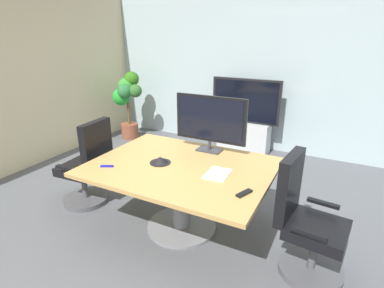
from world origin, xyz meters
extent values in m
plane|color=#515459|center=(0.00, 0.00, 0.00)|extent=(6.79, 6.79, 0.00)
cube|color=#9EB2B7|center=(0.00, 2.83, 1.50)|extent=(5.79, 0.10, 3.00)
cube|color=#B2894C|center=(0.12, -0.06, 0.73)|extent=(1.83, 1.38, 0.04)
cylinder|color=slate|center=(0.12, -0.06, 0.36)|extent=(0.20, 0.20, 0.71)
cylinder|color=slate|center=(0.12, -0.06, 0.01)|extent=(0.76, 0.76, 0.03)
cylinder|color=#4C4C51|center=(-1.24, -0.14, 0.03)|extent=(0.56, 0.56, 0.06)
cylinder|color=#4C4C51|center=(-1.24, -0.14, 0.24)|extent=(0.07, 0.07, 0.36)
cube|color=black|center=(-1.24, -0.14, 0.46)|extent=(0.51, 0.51, 0.10)
cube|color=black|center=(-0.97, -0.12, 0.79)|extent=(0.12, 0.46, 0.60)
cube|color=black|center=(-1.24, 0.12, 0.58)|extent=(0.28, 0.07, 0.03)
cube|color=black|center=(-1.20, -0.40, 0.58)|extent=(0.28, 0.07, 0.03)
cylinder|color=#4C4C51|center=(1.48, -0.12, 0.03)|extent=(0.56, 0.56, 0.06)
cylinder|color=#4C4C51|center=(1.48, -0.12, 0.24)|extent=(0.07, 0.07, 0.36)
cube|color=black|center=(1.48, -0.12, 0.46)|extent=(0.53, 0.53, 0.10)
cube|color=black|center=(1.21, -0.09, 0.79)|extent=(0.14, 0.46, 0.60)
cube|color=black|center=(1.43, -0.38, 0.58)|extent=(0.28, 0.08, 0.03)
cube|color=black|center=(1.49, 0.14, 0.58)|extent=(0.28, 0.08, 0.03)
cube|color=#333338|center=(0.21, 0.45, 0.76)|extent=(0.28, 0.18, 0.02)
cylinder|color=#333338|center=(0.21, 0.45, 0.82)|extent=(0.04, 0.04, 0.10)
cube|color=black|center=(0.21, 0.46, 1.13)|extent=(0.84, 0.04, 0.52)
cube|color=black|center=(0.21, 0.44, 1.13)|extent=(0.77, 0.01, 0.47)
cube|color=#B7BABC|center=(-0.01, 2.48, 0.28)|extent=(0.90, 0.36, 0.55)
cube|color=black|center=(-0.01, 2.46, 0.93)|extent=(1.20, 0.06, 0.76)
cube|color=black|center=(-0.01, 2.42, 0.93)|extent=(1.12, 0.01, 0.69)
cylinder|color=brown|center=(-2.31, 2.11, 0.15)|extent=(0.34, 0.34, 0.30)
cylinder|color=brown|center=(-2.31, 2.11, 0.52)|extent=(0.05, 0.05, 0.44)
sphere|color=#2D5E27|center=(-2.09, 2.09, 0.99)|extent=(0.25, 0.25, 0.25)
sphere|color=#2C6817|center=(-2.29, 2.26, 1.18)|extent=(0.29, 0.29, 0.29)
sphere|color=#31822D|center=(-2.37, 2.19, 1.04)|extent=(0.34, 0.34, 0.34)
sphere|color=#1F9328|center=(-2.42, 2.06, 0.85)|extent=(0.33, 0.33, 0.33)
sphere|color=#266532|center=(-2.26, 1.99, 0.98)|extent=(0.28, 0.28, 0.28)
cone|color=black|center=(-0.10, -0.11, 0.79)|extent=(0.19, 0.19, 0.07)
cylinder|color=black|center=(-0.10, -0.11, 0.76)|extent=(0.22, 0.22, 0.01)
cube|color=black|center=(0.89, -0.33, 0.76)|extent=(0.11, 0.18, 0.02)
cube|color=#1919A5|center=(-0.52, -0.45, 0.76)|extent=(0.12, 0.08, 0.02)
cube|color=white|center=(0.54, -0.08, 0.76)|extent=(0.23, 0.31, 0.01)
camera|label=1|loc=(1.53, -2.52, 2.04)|focal=28.23mm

